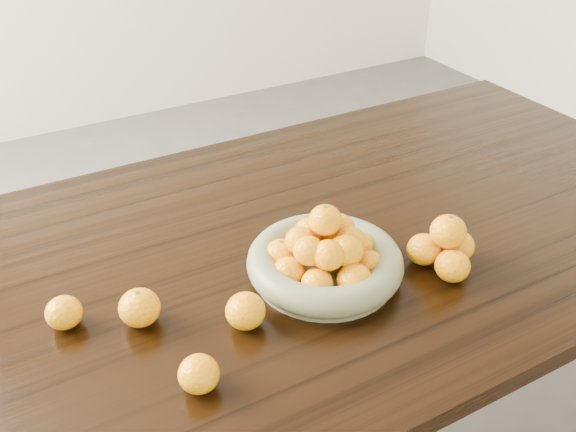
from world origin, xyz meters
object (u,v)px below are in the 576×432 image
fruit_bowl (325,258)px  loose_orange_0 (140,308)px  dining_table (301,272)px  orange_pyramid (446,248)px

fruit_bowl → loose_orange_0: fruit_bowl is taller
loose_orange_0 → dining_table: bearing=13.1°
dining_table → fruit_bowl: 0.19m
orange_pyramid → loose_orange_0: (-0.57, 0.13, -0.01)m
loose_orange_0 → orange_pyramid: bearing=-13.2°
fruit_bowl → loose_orange_0: bearing=172.5°
dining_table → loose_orange_0: size_ratio=27.46×
dining_table → loose_orange_0: loose_orange_0 is taller
orange_pyramid → fruit_bowl: bearing=158.2°
fruit_bowl → loose_orange_0: size_ratio=4.09×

